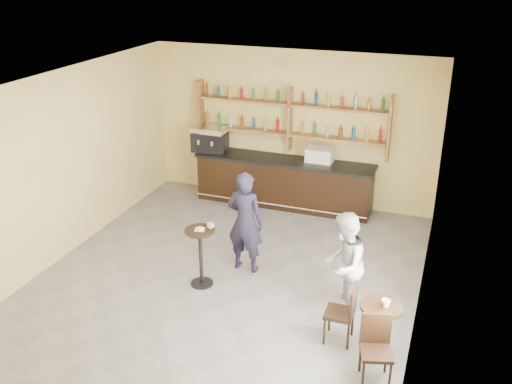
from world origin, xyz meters
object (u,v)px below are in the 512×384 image
(pedestal_table, at_px, (201,257))
(patron_second, at_px, (344,265))
(man_main, at_px, (245,222))
(chair_west, at_px, (339,313))
(espresso_machine, at_px, (210,139))
(chair_south, at_px, (376,352))
(cafe_table, at_px, (379,328))
(bar_counter, at_px, (284,182))
(pastry_case, at_px, (320,156))

(pedestal_table, distance_m, patron_second, 2.29)
(man_main, xyz_separation_m, chair_west, (1.89, -1.36, -0.43))
(espresso_machine, relative_size, man_main, 0.42)
(chair_west, height_order, chair_south, chair_west)
(pedestal_table, relative_size, cafe_table, 1.38)
(cafe_table, relative_size, chair_west, 0.80)
(bar_counter, distance_m, man_main, 2.79)
(pastry_case, xyz_separation_m, pedestal_table, (-1.03, -3.46, -0.69))
(espresso_machine, height_order, chair_south, espresso_machine)
(cafe_table, distance_m, chair_south, 0.61)
(bar_counter, bearing_deg, chair_west, -63.15)
(chair_south, bearing_deg, bar_counter, 102.46)
(espresso_machine, height_order, pedestal_table, espresso_machine)
(pedestal_table, xyz_separation_m, chair_south, (2.98, -1.31, -0.05))
(pastry_case, xyz_separation_m, cafe_table, (1.89, -4.17, -0.82))
(pastry_case, distance_m, chair_south, 5.20)
(espresso_machine, height_order, patron_second, patron_second)
(espresso_machine, bearing_deg, pastry_case, -8.00)
(espresso_machine, bearing_deg, patron_second, -51.30)
(pedestal_table, bearing_deg, patron_second, 0.62)
(chair_west, bearing_deg, bar_counter, -153.81)
(espresso_machine, distance_m, cafe_table, 6.06)
(pedestal_table, height_order, chair_west, pedestal_table)
(pedestal_table, bearing_deg, man_main, 55.46)
(chair_south, distance_m, patron_second, 1.55)
(chair_west, bearing_deg, espresso_machine, -138.31)
(espresso_machine, distance_m, chair_south, 6.51)
(espresso_machine, xyz_separation_m, man_main, (1.86, -2.75, -0.40))
(chair_west, bearing_deg, chair_south, 42.05)
(man_main, xyz_separation_m, patron_second, (1.78, -0.68, -0.07))
(bar_counter, relative_size, cafe_table, 5.26)
(man_main, bearing_deg, espresso_machine, -51.89)
(chair_west, bearing_deg, man_main, -126.46)
(cafe_table, xyz_separation_m, chair_south, (0.05, -0.60, 0.08))
(bar_counter, height_order, pedestal_table, bar_counter)
(bar_counter, relative_size, espresso_machine, 5.16)
(espresso_machine, distance_m, pedestal_table, 3.81)
(man_main, xyz_separation_m, cafe_table, (2.44, -1.41, -0.51))
(bar_counter, distance_m, espresso_machine, 1.84)
(pedestal_table, height_order, man_main, man_main)
(espresso_machine, distance_m, man_main, 3.35)
(pedestal_table, relative_size, patron_second, 0.61)
(man_main, height_order, chair_west, man_main)
(espresso_machine, xyz_separation_m, patron_second, (3.65, -3.43, -0.47))
(pedestal_table, relative_size, man_main, 0.56)
(espresso_machine, bearing_deg, cafe_table, -52.08)
(man_main, distance_m, cafe_table, 2.87)
(bar_counter, relative_size, pastry_case, 6.85)
(espresso_machine, height_order, chair_west, espresso_machine)
(espresso_machine, relative_size, chair_west, 0.82)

